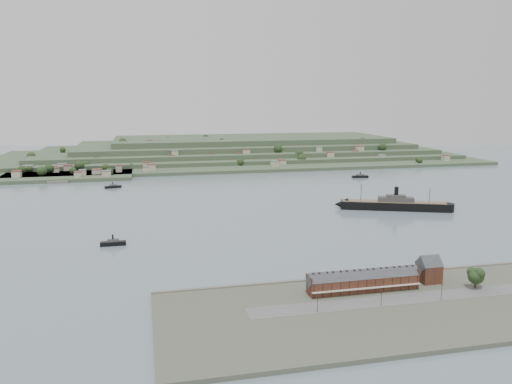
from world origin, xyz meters
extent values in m
plane|color=slate|center=(0.00, 0.00, 0.00)|extent=(1400.00, 1400.00, 0.00)
cube|color=#4C5142|center=(0.00, -188.00, 1.00)|extent=(220.00, 80.00, 2.00)
cube|color=slate|center=(0.00, -149.00, 1.30)|extent=(220.00, 2.00, 2.60)
cube|color=#595959|center=(0.00, -182.00, 2.05)|extent=(140.00, 12.00, 0.10)
cube|color=#4D291B|center=(-10.00, -168.00, 5.50)|extent=(55.00, 8.00, 7.00)
cube|color=#33363A|center=(-10.00, -168.00, 9.00)|extent=(55.60, 8.15, 8.15)
cube|color=beige|center=(-10.00, -172.80, 5.00)|extent=(55.00, 1.60, 0.25)
cube|color=#4D291B|center=(-37.50, -168.00, 10.00)|extent=(0.50, 8.40, 3.00)
cube|color=#4D291B|center=(17.50, -168.00, 10.00)|extent=(0.50, 8.40, 3.00)
cube|color=black|center=(-32.00, -168.00, 11.40)|extent=(0.90, 1.40, 3.20)
cube|color=black|center=(-26.50, -168.00, 11.40)|extent=(0.90, 1.40, 3.20)
cube|color=black|center=(-12.75, -168.00, 11.40)|extent=(0.90, 1.40, 3.20)
cube|color=black|center=(-7.25, -168.00, 11.40)|extent=(0.90, 1.40, 3.20)
cube|color=black|center=(6.50, -168.00, 11.40)|extent=(0.90, 1.40, 3.20)
cube|color=black|center=(12.00, -168.00, 11.40)|extent=(0.90, 1.40, 3.20)
cube|color=#4D291B|center=(27.50, -164.00, 6.50)|extent=(10.00, 10.00, 9.00)
cube|color=#33363A|center=(27.50, -164.00, 11.00)|extent=(10.40, 10.18, 10.18)
cube|color=#374931|center=(0.00, 360.00, 2.00)|extent=(760.00, 260.00, 4.00)
cube|color=#374931|center=(20.00, 385.00, 6.50)|extent=(680.00, 220.00, 5.00)
cube|color=#374931|center=(35.00, 400.00, 12.00)|extent=(600.00, 200.00, 6.00)
cube|color=#374931|center=(50.00, 415.00, 18.50)|extent=(520.00, 180.00, 7.00)
cube|color=#374931|center=(65.00, 430.00, 26.00)|extent=(440.00, 160.00, 8.00)
cube|color=#374931|center=(-200.00, 250.00, 2.00)|extent=(150.00, 90.00, 4.00)
cube|color=slate|center=(-205.00, 208.00, 1.40)|extent=(22.00, 14.00, 2.80)
cube|color=black|center=(94.37, -1.52, 3.40)|extent=(85.83, 42.14, 6.80)
cone|color=black|center=(53.54, 14.11, 3.40)|extent=(15.06, 15.06, 11.66)
cylinder|color=black|center=(135.20, -17.14, 3.40)|extent=(11.66, 11.66, 6.80)
cube|color=#71604B|center=(94.37, -1.52, 7.09)|extent=(83.67, 40.54, 0.58)
cube|color=#423F3D|center=(96.18, -2.21, 9.23)|extent=(30.35, 18.58, 3.89)
cube|color=#423F3D|center=(96.18, -2.21, 11.85)|extent=(16.95, 11.91, 2.43)
cylinder|color=black|center=(96.18, -2.21, 15.55)|extent=(3.50, 3.50, 8.74)
cylinder|color=#3A251B|center=(68.96, 8.21, 13.60)|extent=(0.49, 0.49, 15.55)
cylinder|color=#3A251B|center=(121.59, -11.93, 12.63)|extent=(0.49, 0.49, 13.60)
cube|color=black|center=(-132.13, -56.76, 1.29)|extent=(16.14, 4.45, 2.58)
cube|color=#423F3D|center=(-132.13, -56.76, 3.22)|extent=(7.28, 3.50, 1.93)
cylinder|color=black|center=(-132.13, -56.76, 5.37)|extent=(1.07, 1.07, 3.76)
cube|color=black|center=(-143.45, 160.43, 1.14)|extent=(17.73, 8.54, 2.28)
cube|color=#423F3D|center=(-143.45, 160.43, 2.85)|extent=(8.36, 5.46, 1.71)
cylinder|color=black|center=(-143.45, 160.43, 4.75)|extent=(0.95, 0.95, 3.32)
cube|color=black|center=(140.36, 166.29, 1.28)|extent=(19.66, 7.07, 2.57)
cube|color=#423F3D|center=(140.36, 166.29, 3.21)|extent=(9.02, 5.05, 1.93)
cylinder|color=black|center=(140.36, 166.29, 5.35)|extent=(1.07, 1.07, 3.75)
cylinder|color=#3A251B|center=(45.01, -177.08, 4.14)|extent=(1.03, 1.03, 4.28)
sphere|color=black|center=(45.01, -177.08, 7.99)|extent=(7.70, 7.70, 7.70)
sphere|color=black|center=(47.15, -176.22, 8.85)|extent=(5.99, 5.99, 5.99)
sphere|color=black|center=(43.30, -178.36, 8.42)|extent=(5.48, 5.48, 5.48)
sphere|color=black|center=(45.44, -178.96, 10.13)|extent=(5.13, 5.13, 5.13)
camera|label=1|loc=(-110.79, -378.61, 93.47)|focal=35.00mm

